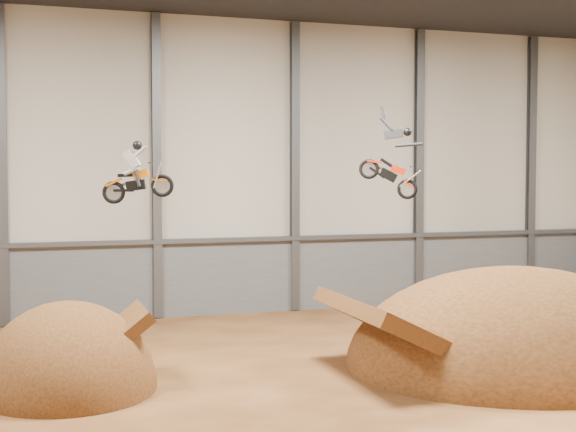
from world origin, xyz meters
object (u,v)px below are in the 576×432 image
at_px(fmx_rider_b, 384,152).
at_px(fmx_rider_a, 139,168).
at_px(landing_ramp, 515,365).
at_px(takeoff_ramp, 68,389).

bearing_deg(fmx_rider_b, fmx_rider_a, -155.51).
bearing_deg(landing_ramp, fmx_rider_a, 166.86).
bearing_deg(fmx_rider_b, landing_ramp, -0.47).
bearing_deg(fmx_rider_a, fmx_rider_b, 11.73).
distance_m(fmx_rider_a, fmx_rider_b, 8.55).
relative_size(takeoff_ramp, fmx_rider_a, 2.69).
bearing_deg(fmx_rider_b, takeoff_ramp, -147.87).
distance_m(takeoff_ramp, fmx_rider_b, 13.24).
distance_m(landing_ramp, fmx_rider_b, 8.74).
relative_size(takeoff_ramp, landing_ramp, 0.53).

